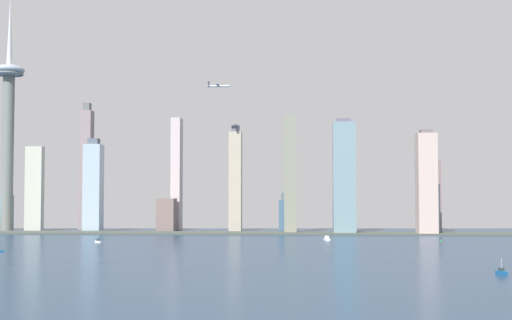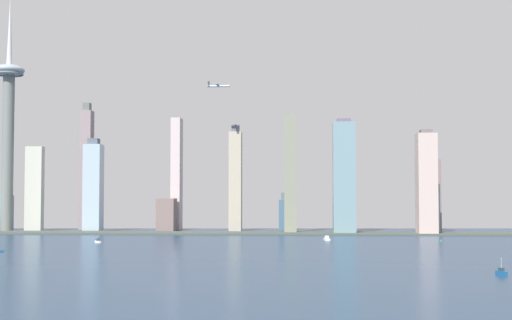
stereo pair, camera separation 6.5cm
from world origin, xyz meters
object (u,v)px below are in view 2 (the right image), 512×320
skyscraper_9 (34,189)px  boat_3 (501,272)px  skyscraper_10 (344,177)px  observation_tower (8,115)px  skyscraper_12 (177,174)px  skyscraper_11 (5,213)px  skyscraper_8 (432,208)px  skyscraper_4 (426,183)px  skyscraper_3 (430,195)px  skyscraper_6 (93,187)px  boat_0 (98,241)px  boat_1 (327,239)px  skyscraper_7 (166,215)px  skyscraper_1 (285,214)px  skyscraper_2 (290,174)px  skyscraper_5 (235,180)px  airplane (218,86)px  channel_buoy_0 (441,240)px  skyscraper_0 (86,169)px

skyscraper_9 → boat_3: 668.56m
skyscraper_10 → boat_3: size_ratio=13.56×
observation_tower → skyscraper_12: size_ratio=2.03×
observation_tower → skyscraper_11: size_ratio=4.41×
skyscraper_8 → skyscraper_11: skyscraper_11 is taller
skyscraper_12 → skyscraper_4: bearing=-17.3°
skyscraper_3 → skyscraper_6: skyscraper_6 is taller
observation_tower → boat_0: observation_tower is taller
skyscraper_10 → boat_1: skyscraper_10 is taller
skyscraper_9 → skyscraper_12: (181.56, 46.85, 20.72)m
skyscraper_7 → skyscraper_1: bearing=7.4°
skyscraper_9 → boat_1: size_ratio=7.81×
observation_tower → skyscraper_2: bearing=-1.7°
observation_tower → skyscraper_6: size_ratio=2.56×
skyscraper_5 → boat_1: 215.84m
skyscraper_2 → skyscraper_6: size_ratio=1.22×
skyscraper_5 → skyscraper_12: size_ratio=0.91×
skyscraper_2 → skyscraper_9: bearing=174.4°
boat_3 → airplane: (-219.67, 431.64, 182.70)m
skyscraper_2 → boat_0: 272.70m
boat_0 → skyscraper_8: bearing=-108.0°
skyscraper_5 → channel_buoy_0: size_ratio=59.20×
skyscraper_0 → skyscraper_8: bearing=-7.1°
observation_tower → boat_0: (172.91, -189.20, -149.92)m
skyscraper_0 → skyscraper_4: skyscraper_0 is taller
skyscraper_7 → skyscraper_11: size_ratio=0.61×
boat_1 → skyscraper_5: bearing=25.2°
skyscraper_3 → airplane: bearing=-158.3°
skyscraper_8 → boat_0: (-371.07, -197.77, -29.19)m
skyscraper_1 → boat_3: (137.87, -509.71, -20.99)m
observation_tower → skyscraper_6: 144.01m
skyscraper_8 → boat_1: bearing=-133.3°
skyscraper_0 → boat_1: 389.76m
skyscraper_10 → skyscraper_11: 466.28m
skyscraper_9 → boat_0: size_ratio=13.99×
skyscraper_4 → skyscraper_6: size_ratio=1.04×
skyscraper_0 → skyscraper_3: 476.33m
skyscraper_1 → skyscraper_8: (186.15, -49.38, 8.18)m
skyscraper_2 → boat_3: size_ratio=14.15×
observation_tower → skyscraper_9: observation_tower is taller
observation_tower → skyscraper_2: size_ratio=2.10×
observation_tower → skyscraper_1: 384.73m
skyscraper_0 → airplane: size_ratio=5.91×
skyscraper_4 → skyscraper_6: 423.89m
skyscraper_12 → boat_0: 271.59m
skyscraper_8 → skyscraper_9: size_ratio=0.55×
observation_tower → skyscraper_0: 126.25m
boat_0 → skyscraper_3: bearing=-99.9°
skyscraper_1 → skyscraper_9: skyscraper_9 is taller
skyscraper_0 → skyscraper_9: size_ratio=1.56×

